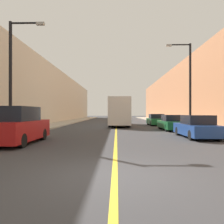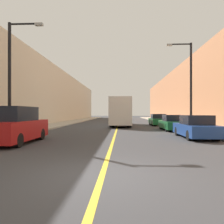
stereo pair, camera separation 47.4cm
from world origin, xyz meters
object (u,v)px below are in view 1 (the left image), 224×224
at_px(car_right_near, 196,128).
at_px(street_lamp_left, 13,71).
at_px(car_right_mid, 172,123).
at_px(street_lamp_right, 188,81).
at_px(parked_suv_left, 17,127).
at_px(bus, 119,112).
at_px(car_right_far, 156,120).

height_order(car_right_near, street_lamp_left, street_lamp_left).
height_order(car_right_near, car_right_mid, car_right_near).
bearing_deg(street_lamp_right, car_right_near, -102.67).
relative_size(parked_suv_left, car_right_near, 1.04).
distance_m(bus, car_right_far, 4.96).
bearing_deg(parked_suv_left, street_lamp_right, 34.82).
xyz_separation_m(car_right_mid, street_lamp_left, (-11.66, -6.87, 3.60)).
bearing_deg(bus, parked_suv_left, -109.54).
relative_size(car_right_near, car_right_mid, 0.95).
distance_m(bus, parked_suv_left, 16.75).
xyz_separation_m(car_right_near, street_lamp_right, (1.18, 5.26, 3.81)).
bearing_deg(car_right_mid, car_right_near, -89.36).
bearing_deg(street_lamp_left, car_right_mid, 30.52).
bearing_deg(bus, street_lamp_left, -116.36).
relative_size(bus, street_lamp_right, 1.34).
distance_m(parked_suv_left, street_lamp_left, 4.10).
distance_m(car_right_near, car_right_mid, 6.05).
distance_m(car_right_near, street_lamp_left, 12.29).
bearing_deg(parked_suv_left, car_right_far, 58.06).
height_order(bus, street_lamp_right, street_lamp_right).
height_order(parked_suv_left, street_lamp_left, street_lamp_left).
distance_m(car_right_far, street_lamp_left, 18.93).
relative_size(bus, car_right_mid, 2.16).
bearing_deg(parked_suv_left, car_right_near, 15.33).
height_order(bus, car_right_mid, bus).
distance_m(parked_suv_left, car_right_far, 19.58).
xyz_separation_m(car_right_mid, car_right_far, (-0.11, 7.68, 0.01)).
bearing_deg(street_lamp_right, car_right_far, 99.09).
bearing_deg(bus, car_right_mid, -54.53).
relative_size(parked_suv_left, street_lamp_left, 0.65).
xyz_separation_m(bus, car_right_far, (4.76, 0.85, -1.11)).
xyz_separation_m(car_right_far, street_lamp_right, (1.35, -8.47, 3.82)).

